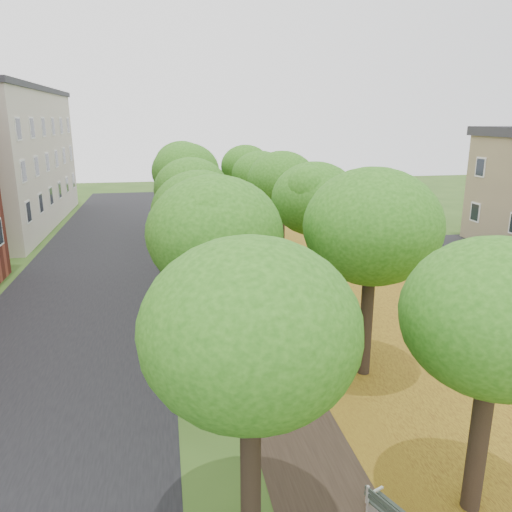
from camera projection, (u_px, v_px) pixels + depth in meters
name	position (u px, v px, depth m)	size (l,w,h in m)	color
street_asphalt	(84.00, 298.00, 23.24)	(8.00, 70.00, 0.01)	black
footpath	(243.00, 289.00, 24.54)	(3.20, 70.00, 0.01)	black
leaf_verge	(340.00, 283.00, 25.41)	(7.50, 70.00, 0.01)	#A1801D
parking_lot	(479.00, 269.00, 27.83)	(9.00, 16.00, 0.01)	black
tree_row_west	(195.00, 198.00, 22.94)	(3.88, 33.88, 6.25)	black
tree_row_east	(296.00, 195.00, 23.78)	(3.88, 33.88, 6.25)	black
car_silver	(493.00, 287.00, 22.78)	(1.59, 3.96, 1.35)	#A1A0A5
car_red	(478.00, 279.00, 23.88)	(1.39, 3.98, 1.31)	maroon
car_grey	(433.00, 256.00, 27.82)	(1.99, 4.90, 1.42)	#333338
car_white	(400.00, 239.00, 31.68)	(2.40, 5.21, 1.45)	silver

